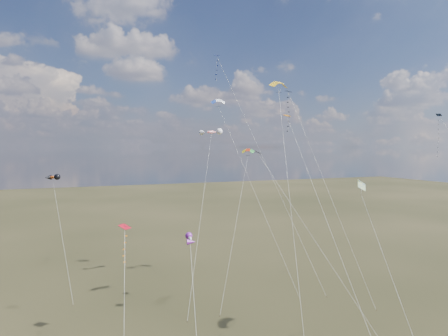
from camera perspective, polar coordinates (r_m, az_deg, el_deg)
name	(u,v)px	position (r m, az deg, el deg)	size (l,w,h in m)	color
diamond_black_high	(292,120)	(65.77, 9.68, 6.84)	(4.95, 16.55, 31.08)	black
diamond_navy_tall	(225,84)	(69.31, 0.11, 11.90)	(10.94, 18.17, 37.78)	#121A52
diamond_black_mid	(289,201)	(48.43, 9.33, -4.64)	(9.24, 14.32, 21.38)	black
diamond_red_low	(125,249)	(48.05, -13.97, -11.11)	(2.52, 10.90, 12.88)	#A60A19
diamond_navy_right	(443,143)	(72.20, 28.85, 3.17)	(10.66, 12.89, 27.12)	#0C1B4F
diamond_orange_center	(314,187)	(47.51, 12.71, -2.60)	(2.96, 22.98, 26.18)	orange
parafoil_yellow	(279,84)	(55.81, 7.86, 11.87)	(9.56, 20.75, 31.26)	gold
parafoil_blue_white	(219,101)	(70.23, -0.77, 9.51)	(7.26, 18.30, 30.60)	blue
parafoil_striped	(362,183)	(47.89, 19.07, -1.99)	(4.56, 15.01, 18.59)	yellow
parafoil_tricolor	(248,151)	(68.32, 3.41, 2.47)	(12.26, 16.00, 21.90)	yellow
novelty_orange_black	(53,178)	(69.05, -23.29, -1.27)	(3.80, 12.54, 17.60)	#DF5618
novelty_white_purple	(190,240)	(37.86, -4.87, -10.15)	(2.12, 9.39, 13.67)	silver
novelty_redwhite_stripe	(211,133)	(66.38, -1.82, 5.08)	(10.82, 16.41, 24.93)	red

